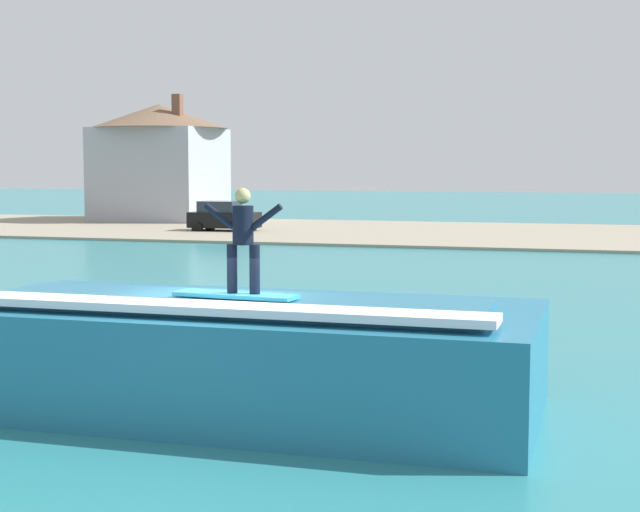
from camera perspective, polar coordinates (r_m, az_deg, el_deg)
name	(u,v)px	position (r m, az deg, el deg)	size (l,w,h in m)	color
ground_plane	(207,415)	(15.23, -6.80, -9.42)	(260.00, 260.00, 0.00)	teal
wave_crest	(246,355)	(15.30, -4.45, -5.90)	(9.16, 4.21, 1.89)	teal
surfboard	(235,295)	(14.61, -5.08, -2.34)	(1.98, 0.66, 0.06)	#33A5CC
surfer	(243,235)	(14.48, -4.62, 1.27)	(1.27, 0.32, 1.61)	black
shoreline_bank	(494,234)	(54.46, 10.37, 1.30)	(120.00, 19.61, 0.14)	gray
car_near_shore	(223,217)	(55.65, -5.81, 2.35)	(3.99, 2.11, 1.86)	black
house_with_chimney	(160,158)	(67.48, -9.56, 5.80)	(9.51, 9.51, 8.72)	#9EA3AD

